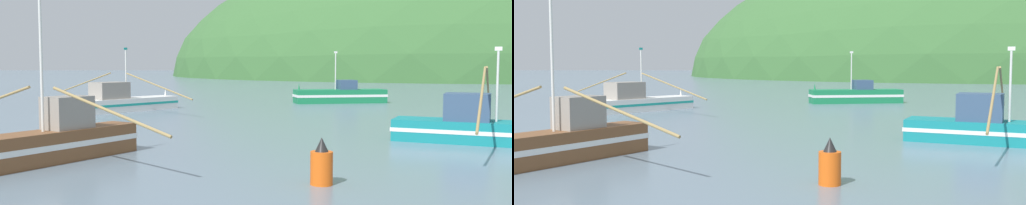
{
  "view_description": "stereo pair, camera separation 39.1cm",
  "coord_description": "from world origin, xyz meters",
  "views": [
    {
      "loc": [
        2.62,
        -11.28,
        4.25
      ],
      "look_at": [
        0.75,
        28.17,
        1.4
      ],
      "focal_mm": 38.54,
      "sensor_mm": 36.0,
      "label": 1
    },
    {
      "loc": [
        3.01,
        -11.26,
        4.25
      ],
      "look_at": [
        0.75,
        28.17,
        1.4
      ],
      "focal_mm": 38.54,
      "sensor_mm": 36.0,
      "label": 2
    }
  ],
  "objects": [
    {
      "name": "fishing_boat_green",
      "position": [
        8.84,
        47.35,
        0.84
      ],
      "size": [
        10.09,
        4.26,
        5.48
      ],
      "rotation": [
        0.0,
        0.0,
        3.35
      ],
      "color": "#197A47",
      "rests_on": "ground"
    },
    {
      "name": "hill_mid_left",
      "position": [
        68.57,
        180.0,
        0.0
      ],
      "size": [
        205.89,
        164.71,
        88.2
      ],
      "primitive_type": "ellipsoid",
      "color": "#386633",
      "rests_on": "ground"
    },
    {
      "name": "fishing_boat_teal",
      "position": [
        13.18,
        18.13,
        0.84
      ],
      "size": [
        9.64,
        15.32,
        5.09
      ],
      "rotation": [
        0.0,
        0.0,
        5.9
      ],
      "color": "#147F84",
      "rests_on": "ground"
    },
    {
      "name": "fishing_boat_white",
      "position": [
        -11.75,
        35.9,
        0.84
      ],
      "size": [
        14.99,
        11.88,
        5.6
      ],
      "rotation": [
        0.0,
        0.0,
        0.9
      ],
      "color": "white",
      "rests_on": "ground"
    },
    {
      "name": "channel_buoy",
      "position": [
        4.01,
        7.74,
        0.7
      ],
      "size": [
        0.79,
        0.79,
        1.67
      ],
      "color": "#E55914",
      "rests_on": "ground"
    },
    {
      "name": "fishing_boat_brown",
      "position": [
        -7.37,
        11.37,
        0.9
      ],
      "size": [
        12.5,
        8.87,
        7.79
      ],
      "rotation": [
        0.0,
        0.0,
        4.18
      ],
      "color": "brown",
      "rests_on": "ground"
    }
  ]
}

